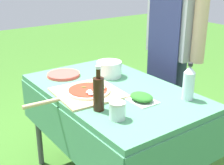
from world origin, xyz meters
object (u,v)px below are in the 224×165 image
at_px(oil_bottle, 99,93).
at_px(plate_stack, 63,75).
at_px(pizza_on_peel, 86,92).
at_px(person_cook, 174,35).
at_px(sauce_jar, 117,111).
at_px(prep_table, 113,102).
at_px(water_bottle, 189,83).
at_px(herb_container, 142,98).
at_px(mixing_tub, 109,69).

height_order(oil_bottle, plate_stack, oil_bottle).
distance_m(pizza_on_peel, oil_bottle, 0.25).
relative_size(person_cook, sauce_jar, 17.93).
bearing_deg(sauce_jar, prep_table, 147.13).
bearing_deg(sauce_jar, water_bottle, 84.95).
distance_m(person_cook, herb_container, 0.78).
xyz_separation_m(person_cook, sauce_jar, (0.48, -0.89, -0.19)).
distance_m(pizza_on_peel, water_bottle, 0.61).
height_order(prep_table, herb_container, herb_container).
distance_m(pizza_on_peel, mixing_tub, 0.35).
relative_size(prep_table, mixing_tub, 6.87).
relative_size(water_bottle, sauce_jar, 2.42).
distance_m(pizza_on_peel, herb_container, 0.34).
distance_m(water_bottle, mixing_tub, 0.61).
bearing_deg(mixing_tub, plate_stack, -126.06).
relative_size(herb_container, sauce_jar, 1.93).
height_order(mixing_tub, plate_stack, mixing_tub).
bearing_deg(water_bottle, plate_stack, -152.97).
height_order(pizza_on_peel, herb_container, same).
bearing_deg(oil_bottle, pizza_on_peel, 165.19).
height_order(oil_bottle, herb_container, oil_bottle).
distance_m(herb_container, sauce_jar, 0.26).
distance_m(oil_bottle, plate_stack, 0.61).
distance_m(oil_bottle, water_bottle, 0.53).
height_order(oil_bottle, water_bottle, oil_bottle).
xyz_separation_m(prep_table, person_cook, (-0.14, 0.67, 0.32)).
height_order(person_cook, sauce_jar, person_cook).
bearing_deg(oil_bottle, person_cook, 110.54).
height_order(person_cook, oil_bottle, person_cook).
bearing_deg(plate_stack, oil_bottle, -9.42).
xyz_separation_m(mixing_tub, plate_stack, (-0.19, -0.26, -0.04)).
relative_size(oil_bottle, mixing_tub, 1.43).
distance_m(pizza_on_peel, plate_stack, 0.38).
bearing_deg(herb_container, sauce_jar, -69.14).
bearing_deg(sauce_jar, mixing_tub, 148.40).
relative_size(person_cook, herb_container, 9.28).
height_order(prep_table, water_bottle, water_bottle).
bearing_deg(prep_table, oil_bottle, -50.21).
bearing_deg(pizza_on_peel, sauce_jar, -1.85).
relative_size(oil_bottle, sauce_jar, 2.74).
bearing_deg(water_bottle, prep_table, -145.86).
bearing_deg(plate_stack, pizza_on_peel, -6.05).
distance_m(prep_table, plate_stack, 0.44).
relative_size(water_bottle, plate_stack, 0.97).
distance_m(person_cook, oil_bottle, 0.98).
distance_m(prep_table, mixing_tub, 0.28).
bearing_deg(prep_table, water_bottle, 34.14).
height_order(pizza_on_peel, mixing_tub, mixing_tub).
bearing_deg(plate_stack, sauce_jar, -6.10).
distance_m(pizza_on_peel, sauce_jar, 0.37).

